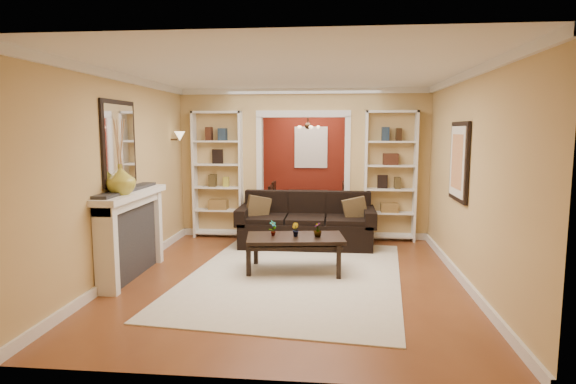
# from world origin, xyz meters

# --- Properties ---
(floor) EXTENTS (8.00, 8.00, 0.00)m
(floor) POSITION_xyz_m (0.00, 0.00, 0.00)
(floor) COLOR brown
(floor) RESTS_ON ground
(ceiling) EXTENTS (8.00, 8.00, 0.00)m
(ceiling) POSITION_xyz_m (0.00, 0.00, 2.70)
(ceiling) COLOR white
(ceiling) RESTS_ON ground
(wall_back) EXTENTS (8.00, 0.00, 8.00)m
(wall_back) POSITION_xyz_m (0.00, 4.00, 1.35)
(wall_back) COLOR tan
(wall_back) RESTS_ON ground
(wall_front) EXTENTS (8.00, 0.00, 8.00)m
(wall_front) POSITION_xyz_m (0.00, -4.00, 1.35)
(wall_front) COLOR tan
(wall_front) RESTS_ON ground
(wall_left) EXTENTS (0.00, 8.00, 8.00)m
(wall_left) POSITION_xyz_m (-2.25, 0.00, 1.35)
(wall_left) COLOR tan
(wall_left) RESTS_ON ground
(wall_right) EXTENTS (0.00, 8.00, 8.00)m
(wall_right) POSITION_xyz_m (2.25, 0.00, 1.35)
(wall_right) COLOR tan
(wall_right) RESTS_ON ground
(partition_wall) EXTENTS (4.50, 0.15, 2.70)m
(partition_wall) POSITION_xyz_m (0.00, 1.20, 1.35)
(partition_wall) COLOR tan
(partition_wall) RESTS_ON floor
(red_back_panel) EXTENTS (4.44, 0.04, 2.64)m
(red_back_panel) POSITION_xyz_m (0.00, 3.97, 1.32)
(red_back_panel) COLOR maroon
(red_back_panel) RESTS_ON floor
(dining_window) EXTENTS (0.78, 0.03, 0.98)m
(dining_window) POSITION_xyz_m (0.00, 3.93, 1.55)
(dining_window) COLOR #8CA5CC
(dining_window) RESTS_ON wall_back
(area_rug) EXTENTS (3.18, 4.18, 0.01)m
(area_rug) POSITION_xyz_m (0.05, -1.26, 0.01)
(area_rug) COLOR silver
(area_rug) RESTS_ON floor
(sofa) EXTENTS (2.30, 0.99, 0.90)m
(sofa) POSITION_xyz_m (0.10, 0.45, 0.45)
(sofa) COLOR black
(sofa) RESTS_ON floor
(pillow_left) EXTENTS (0.39, 0.28, 0.39)m
(pillow_left) POSITION_xyz_m (-0.71, 0.43, 0.63)
(pillow_left) COLOR brown
(pillow_left) RESTS_ON sofa
(pillow_right) EXTENTS (0.39, 0.15, 0.38)m
(pillow_right) POSITION_xyz_m (0.92, 0.43, 0.63)
(pillow_right) COLOR brown
(pillow_right) RESTS_ON sofa
(coffee_table) EXTENTS (1.41, 0.89, 0.50)m
(coffee_table) POSITION_xyz_m (0.05, -1.05, 0.25)
(coffee_table) COLOR black
(coffee_table) RESTS_ON floor
(plant_left) EXTENTS (0.13, 0.14, 0.22)m
(plant_left) POSITION_xyz_m (-0.26, -1.05, 0.61)
(plant_left) COLOR #336626
(plant_left) RESTS_ON coffee_table
(plant_center) EXTENTS (0.13, 0.13, 0.19)m
(plant_center) POSITION_xyz_m (0.05, -1.05, 0.60)
(plant_center) COLOR #336626
(plant_center) RESTS_ON coffee_table
(plant_right) EXTENTS (0.11, 0.11, 0.20)m
(plant_right) POSITION_xyz_m (0.35, -1.05, 0.60)
(plant_right) COLOR #336626
(plant_right) RESTS_ON coffee_table
(bookshelf_left) EXTENTS (0.90, 0.30, 2.30)m
(bookshelf_left) POSITION_xyz_m (-1.55, 1.03, 1.15)
(bookshelf_left) COLOR white
(bookshelf_left) RESTS_ON floor
(bookshelf_right) EXTENTS (0.90, 0.30, 2.30)m
(bookshelf_right) POSITION_xyz_m (1.55, 1.03, 1.15)
(bookshelf_right) COLOR white
(bookshelf_right) RESTS_ON floor
(fireplace) EXTENTS (0.32, 1.70, 1.16)m
(fireplace) POSITION_xyz_m (-2.09, -1.50, 0.58)
(fireplace) COLOR white
(fireplace) RESTS_ON floor
(vase) EXTENTS (0.39, 0.39, 0.38)m
(vase) POSITION_xyz_m (-2.09, -1.80, 1.35)
(vase) COLOR #ACA637
(vase) RESTS_ON fireplace
(mirror) EXTENTS (0.03, 0.95, 1.10)m
(mirror) POSITION_xyz_m (-2.23, -1.50, 1.80)
(mirror) COLOR silver
(mirror) RESTS_ON wall_left
(wall_sconce) EXTENTS (0.18, 0.18, 0.22)m
(wall_sconce) POSITION_xyz_m (-2.15, 0.55, 1.83)
(wall_sconce) COLOR #FFE0A5
(wall_sconce) RESTS_ON wall_left
(framed_art) EXTENTS (0.04, 0.85, 1.05)m
(framed_art) POSITION_xyz_m (2.21, -1.00, 1.55)
(framed_art) COLOR black
(framed_art) RESTS_ON wall_right
(dining_table) EXTENTS (1.63, 0.91, 0.57)m
(dining_table) POSITION_xyz_m (-0.01, 2.78, 0.29)
(dining_table) COLOR black
(dining_table) RESTS_ON floor
(dining_chair_nw) EXTENTS (0.42, 0.42, 0.81)m
(dining_chair_nw) POSITION_xyz_m (-0.56, 2.48, 0.41)
(dining_chair_nw) COLOR black
(dining_chair_nw) RESTS_ON floor
(dining_chair_ne) EXTENTS (0.44, 0.44, 0.88)m
(dining_chair_ne) POSITION_xyz_m (0.54, 2.48, 0.44)
(dining_chair_ne) COLOR black
(dining_chair_ne) RESTS_ON floor
(dining_chair_sw) EXTENTS (0.54, 0.54, 0.84)m
(dining_chair_sw) POSITION_xyz_m (-0.56, 3.08, 0.42)
(dining_chair_sw) COLOR black
(dining_chair_sw) RESTS_ON floor
(dining_chair_se) EXTENTS (0.55, 0.55, 0.85)m
(dining_chair_se) POSITION_xyz_m (0.54, 3.08, 0.43)
(dining_chair_se) COLOR black
(dining_chair_se) RESTS_ON floor
(chandelier) EXTENTS (0.50, 0.50, 0.30)m
(chandelier) POSITION_xyz_m (0.00, 2.70, 2.02)
(chandelier) COLOR #362618
(chandelier) RESTS_ON ceiling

